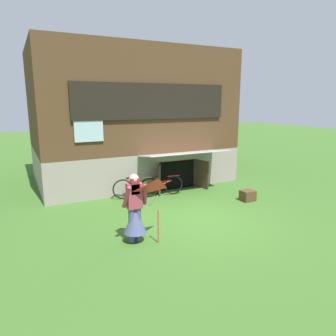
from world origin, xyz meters
name	(u,v)px	position (x,y,z in m)	size (l,w,h in m)	color
ground_plane	(198,219)	(0.00, 0.00, 0.00)	(60.00, 60.00, 0.00)	#386023
log_house	(130,117)	(0.00, 5.40, 2.56)	(7.38, 5.93, 5.12)	gray
person	(135,214)	(-2.05, -0.53, 0.68)	(0.61, 0.52, 1.61)	#474C75
kite	(158,194)	(-1.68, -1.03, 1.23)	(0.76, 0.79, 1.48)	red
bicycle_red	(162,186)	(0.04, 2.45, 0.35)	(1.56, 0.17, 0.71)	black
bicycle_yellow	(136,188)	(-0.83, 2.60, 0.35)	(1.57, 0.32, 0.72)	black
wooden_crate	(248,196)	(2.31, 0.68, 0.17)	(0.44, 0.37, 0.34)	#4C331E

